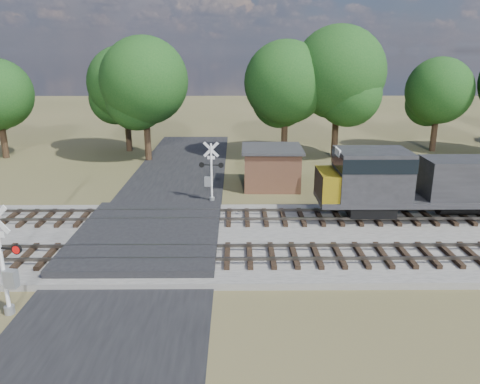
{
  "coord_description": "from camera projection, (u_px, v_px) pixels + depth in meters",
  "views": [
    {
      "loc": [
        4.39,
        -21.16,
        9.14
      ],
      "look_at": [
        4.6,
        2.0,
        2.14
      ],
      "focal_mm": 35.0,
      "sensor_mm": 36.0,
      "label": 1
    }
  ],
  "objects": [
    {
      "name": "ground",
      "position": [
        146.0,
        246.0,
        22.86
      ],
      "size": [
        160.0,
        160.0,
        0.0
      ],
      "primitive_type": "plane",
      "color": "#4A4A27",
      "rests_on": "ground"
    },
    {
      "name": "ballast_bed",
      "position": [
        348.0,
        238.0,
        23.38
      ],
      "size": [
        140.0,
        10.0,
        0.3
      ],
      "primitive_type": "cube",
      "color": "gray",
      "rests_on": "ground"
    },
    {
      "name": "road",
      "position": [
        146.0,
        245.0,
        22.85
      ],
      "size": [
        7.0,
        60.0,
        0.08
      ],
      "primitive_type": "cube",
      "color": "black",
      "rests_on": "ground"
    },
    {
      "name": "crossing_panel",
      "position": [
        148.0,
        236.0,
        23.25
      ],
      "size": [
        7.0,
        9.0,
        0.62
      ],
      "primitive_type": "cube",
      "color": "#262628",
      "rests_on": "ground"
    },
    {
      "name": "track_near",
      "position": [
        208.0,
        255.0,
        20.86
      ],
      "size": [
        140.0,
        2.6,
        0.33
      ],
      "color": "black",
      "rests_on": "ballast_bed"
    },
    {
      "name": "track_far",
      "position": [
        213.0,
        217.0,
        25.64
      ],
      "size": [
        140.0,
        2.6,
        0.33
      ],
      "color": "black",
      "rests_on": "ballast_bed"
    },
    {
      "name": "crossing_signal_near",
      "position": [
        5.0,
        270.0,
        16.46
      ],
      "size": [
        1.67,
        0.46,
        4.19
      ],
      "rotation": [
        0.0,
        0.0,
        -0.2
      ],
      "color": "silver",
      "rests_on": "ground"
    },
    {
      "name": "crossing_signal_far",
      "position": [
        210.0,
        177.0,
        29.2
      ],
      "size": [
        1.55,
        0.35,
        3.84
      ],
      "rotation": [
        0.0,
        0.0,
        3.05
      ],
      "color": "silver",
      "rests_on": "ground"
    },
    {
      "name": "equipment_shed",
      "position": [
        272.0,
        167.0,
        32.48
      ],
      "size": [
        4.21,
        4.21,
        2.81
      ],
      "rotation": [
        0.0,
        0.0,
        -0.02
      ],
      "color": "#4E3121",
      "rests_on": "ground"
    },
    {
      "name": "treeline",
      "position": [
        292.0,
        84.0,
        40.61
      ],
      "size": [
        80.58,
        11.4,
        11.36
      ],
      "color": "black",
      "rests_on": "ground"
    }
  ]
}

